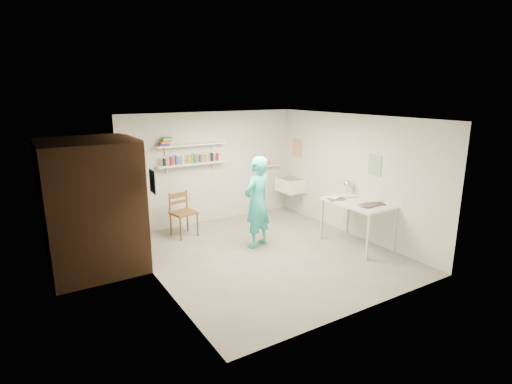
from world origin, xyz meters
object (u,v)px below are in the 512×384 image
wooden_chair (184,213)px  desk_lamp (348,184)px  wall_clock (255,184)px  work_table (357,224)px  belfast_sink (291,185)px  man (257,202)px

wooden_chair → desk_lamp: bearing=-41.3°
wall_clock → wooden_chair: bearing=115.8°
wall_clock → work_table: wall_clock is taller
belfast_sink → wall_clock: (-1.64, -1.07, 0.43)m
man → work_table: man is taller
wall_clock → work_table: bearing=-57.4°
wall_clock → wooden_chair: 1.58m
wooden_chair → work_table: bearing=-50.6°
wall_clock → work_table: 2.04m
wall_clock → work_table: size_ratio=0.24×
belfast_sink → work_table: belfast_sink is taller
wooden_chair → work_table: (2.57, -2.16, -0.06)m
man → wooden_chair: (-0.96, 1.21, -0.37)m
man → wall_clock: bearing=-130.4°
man → wooden_chair: bearing=-71.6°
wooden_chair → desk_lamp: 3.29m
belfast_sink → work_table: size_ratio=0.47×
man → desk_lamp: 1.88m
belfast_sink → wall_clock: bearing=-146.8°
work_table → desk_lamp: desk_lamp is taller
belfast_sink → work_table: bearing=-92.8°
man → work_table: (1.60, -0.95, -0.43)m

